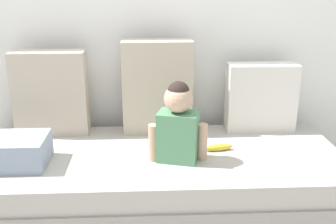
{
  "coord_description": "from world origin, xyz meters",
  "views": [
    {
      "loc": [
        -0.06,
        -2.19,
        1.36
      ],
      "look_at": [
        0.05,
        0.0,
        0.61
      ],
      "focal_mm": 43.9,
      "sensor_mm": 36.0,
      "label": 1
    }
  ],
  "objects_px": {
    "banana": "(219,147)",
    "folded_blanket": "(10,151)",
    "throw_pillow_right": "(261,97)",
    "toddler": "(178,123)",
    "couch": "(160,181)",
    "throw_pillow_center": "(157,87)",
    "throw_pillow_left": "(51,93)"
  },
  "relations": [
    {
      "from": "banana",
      "to": "folded_blanket",
      "type": "relative_size",
      "value": 0.42
    },
    {
      "from": "throw_pillow_right",
      "to": "toddler",
      "type": "distance_m",
      "value": 0.73
    },
    {
      "from": "banana",
      "to": "throw_pillow_right",
      "type": "bearing_deg",
      "value": 45.98
    },
    {
      "from": "couch",
      "to": "banana",
      "type": "bearing_deg",
      "value": 2.28
    },
    {
      "from": "couch",
      "to": "toddler",
      "type": "distance_m",
      "value": 0.42
    },
    {
      "from": "banana",
      "to": "toddler",
      "type": "bearing_deg",
      "value": -155.76
    },
    {
      "from": "throw_pillow_center",
      "to": "toddler",
      "type": "height_order",
      "value": "throw_pillow_center"
    },
    {
      "from": "throw_pillow_center",
      "to": "folded_blanket",
      "type": "xyz_separation_m",
      "value": [
        -0.81,
        -0.47,
        -0.22
      ]
    },
    {
      "from": "couch",
      "to": "throw_pillow_center",
      "type": "height_order",
      "value": "throw_pillow_center"
    },
    {
      "from": "throw_pillow_left",
      "to": "throw_pillow_right",
      "type": "relative_size",
      "value": 1.2
    },
    {
      "from": "throw_pillow_left",
      "to": "toddler",
      "type": "relative_size",
      "value": 1.18
    },
    {
      "from": "throw_pillow_center",
      "to": "folded_blanket",
      "type": "relative_size",
      "value": 1.5
    },
    {
      "from": "banana",
      "to": "folded_blanket",
      "type": "height_order",
      "value": "folded_blanket"
    },
    {
      "from": "couch",
      "to": "throw_pillow_center",
      "type": "xyz_separation_m",
      "value": [
        0.0,
        0.35,
        0.48
      ]
    },
    {
      "from": "couch",
      "to": "throw_pillow_right",
      "type": "xyz_separation_m",
      "value": [
        0.68,
        0.35,
        0.4
      ]
    },
    {
      "from": "throw_pillow_right",
      "to": "banana",
      "type": "bearing_deg",
      "value": -134.02
    },
    {
      "from": "couch",
      "to": "throw_pillow_left",
      "type": "distance_m",
      "value": 0.89
    },
    {
      "from": "couch",
      "to": "toddler",
      "type": "relative_size",
      "value": 4.82
    },
    {
      "from": "toddler",
      "to": "throw_pillow_center",
      "type": "bearing_deg",
      "value": 102.65
    },
    {
      "from": "throw_pillow_center",
      "to": "throw_pillow_right",
      "type": "height_order",
      "value": "throw_pillow_center"
    },
    {
      "from": "couch",
      "to": "throw_pillow_right",
      "type": "distance_m",
      "value": 0.86
    },
    {
      "from": "throw_pillow_right",
      "to": "couch",
      "type": "bearing_deg",
      "value": -152.47
    },
    {
      "from": "toddler",
      "to": "banana",
      "type": "height_order",
      "value": "toddler"
    },
    {
      "from": "couch",
      "to": "throw_pillow_left",
      "type": "height_order",
      "value": "throw_pillow_left"
    },
    {
      "from": "couch",
      "to": "toddler",
      "type": "height_order",
      "value": "toddler"
    },
    {
      "from": "throw_pillow_left",
      "to": "throw_pillow_center",
      "type": "relative_size",
      "value": 0.9
    },
    {
      "from": "couch",
      "to": "throw_pillow_right",
      "type": "relative_size",
      "value": 4.88
    },
    {
      "from": "banana",
      "to": "folded_blanket",
      "type": "bearing_deg",
      "value": -173.76
    },
    {
      "from": "throw_pillow_left",
      "to": "toddler",
      "type": "distance_m",
      "value": 0.9
    },
    {
      "from": "throw_pillow_left",
      "to": "folded_blanket",
      "type": "distance_m",
      "value": 0.52
    },
    {
      "from": "couch",
      "to": "throw_pillow_left",
      "type": "xyz_separation_m",
      "value": [
        -0.68,
        0.35,
        0.45
      ]
    },
    {
      "from": "couch",
      "to": "folded_blanket",
      "type": "relative_size",
      "value": 5.47
    }
  ]
}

